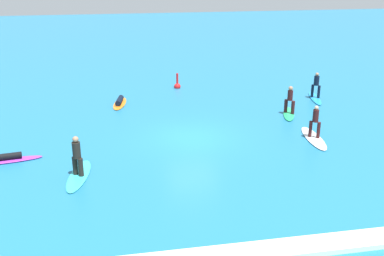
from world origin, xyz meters
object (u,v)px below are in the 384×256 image
at_px(surfer_on_green_board, 289,108).
at_px(surfer_on_white_board, 314,133).
at_px(surfer_on_purple_board, 4,159).
at_px(surfer_on_blue_board, 315,92).
at_px(surfer_on_teal_board, 78,167).
at_px(surfer_on_orange_board, 120,102).
at_px(marker_buoy, 177,85).

relative_size(surfer_on_green_board, surfer_on_white_board, 0.80).
bearing_deg(surfer_on_purple_board, surfer_on_blue_board, -167.45).
bearing_deg(surfer_on_green_board, surfer_on_white_board, -163.15).
xyz_separation_m(surfer_on_blue_board, surfer_on_white_board, (-3.15, -6.69, -0.11)).
distance_m(surfer_on_teal_board, surfer_on_orange_board, 10.24).
xyz_separation_m(surfer_on_orange_board, surfer_on_white_board, (9.26, -7.80, 0.17)).
distance_m(surfer_on_teal_board, surfer_on_purple_board, 3.92).
height_order(surfer_on_teal_board, surfer_on_green_board, surfer_on_teal_board).
height_order(surfer_on_green_board, marker_buoy, surfer_on_green_board).
bearing_deg(surfer_on_teal_board, surfer_on_blue_board, 131.39).
bearing_deg(surfer_on_white_board, surfer_on_purple_board, -82.86).
distance_m(surfer_on_teal_board, surfer_on_white_board, 11.52).
bearing_deg(surfer_on_orange_board, surfer_on_green_board, -101.66).
distance_m(surfer_on_blue_board, surfer_on_white_board, 7.40).
distance_m(surfer_on_green_board, marker_buoy, 8.89).
relative_size(surfer_on_blue_board, surfer_on_white_board, 0.96).
bearing_deg(marker_buoy, surfer_on_purple_board, -130.47).
height_order(surfer_on_teal_board, surfer_on_orange_board, surfer_on_teal_board).
bearing_deg(surfer_on_teal_board, surfer_on_orange_board, 178.21).
bearing_deg(surfer_on_green_board, surfer_on_purple_board, 125.67).
xyz_separation_m(surfer_on_teal_board, surfer_on_blue_board, (14.46, 8.92, 0.00)).
relative_size(surfer_on_teal_board, surfer_on_green_board, 1.19).
bearing_deg(surfer_on_blue_board, surfer_on_green_board, 147.90).
height_order(surfer_on_teal_board, surfer_on_purple_board, surfer_on_teal_board).
xyz_separation_m(surfer_on_teal_board, surfer_on_purple_board, (-3.28, 2.12, -0.31)).
distance_m(surfer_on_green_board, surfer_on_orange_board, 10.29).
distance_m(surfer_on_purple_board, surfer_on_green_board, 15.37).
height_order(surfer_on_purple_board, surfer_on_green_board, surfer_on_green_board).
height_order(surfer_on_white_board, marker_buoy, surfer_on_white_board).
bearing_deg(marker_buoy, surfer_on_teal_board, -115.02).
height_order(surfer_on_blue_board, surfer_on_orange_board, surfer_on_blue_board).
bearing_deg(surfer_on_blue_board, surfer_on_white_board, 168.69).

